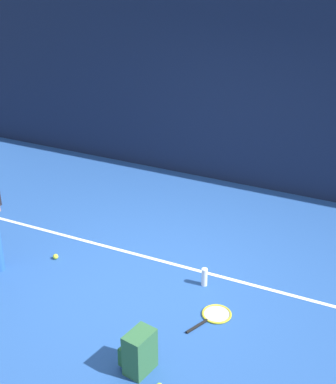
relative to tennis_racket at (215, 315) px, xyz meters
name	(u,v)px	position (x,y,z in m)	size (l,w,h in m)	color
ground_plane	(153,282)	(-0.87, 0.27, -0.01)	(12.00, 12.00, 0.00)	#234C93
back_fence	(243,91)	(-0.87, 3.27, 1.48)	(10.00, 0.10, 2.98)	#141E38
court_line	(169,263)	(-0.87, 0.71, -0.01)	(9.00, 0.05, 0.00)	white
tennis_racket	(215,315)	(0.00, 0.00, 0.00)	(0.42, 0.63, 0.03)	black
backpack	(138,352)	(-0.37, -1.04, 0.20)	(0.32, 0.33, 0.44)	#2D6038
tennis_ball_far_left	(56,257)	(-2.20, 0.19, 0.02)	(0.07, 0.07, 0.07)	#CCE033
water_bottle	(204,277)	(-0.31, 0.47, 0.10)	(0.07, 0.07, 0.22)	white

